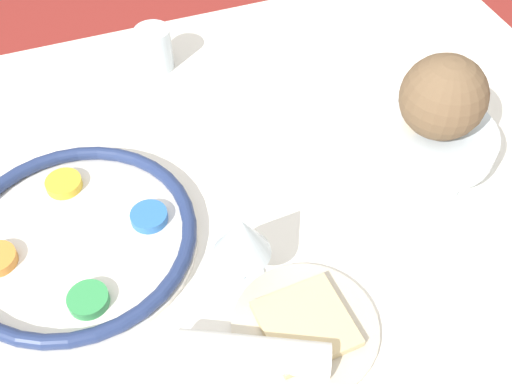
# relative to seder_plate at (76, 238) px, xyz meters

# --- Properties ---
(dining_table) EXTENTS (1.55, 1.03, 0.75)m
(dining_table) POSITION_rel_seder_plate_xyz_m (0.10, -0.04, -0.39)
(dining_table) COLOR white
(dining_table) RESTS_ON ground_plane
(seder_plate) EXTENTS (0.33, 0.33, 0.03)m
(seder_plate) POSITION_rel_seder_plate_xyz_m (0.00, 0.00, 0.00)
(seder_plate) COLOR silver
(seder_plate) RESTS_ON dining_table
(wine_glass) EXTENTS (0.07, 0.07, 0.13)m
(wine_glass) POSITION_rel_seder_plate_xyz_m (0.20, -0.13, 0.07)
(wine_glass) COLOR silver
(wine_glass) RESTS_ON dining_table
(fruit_stand) EXTENTS (0.18, 0.18, 0.10)m
(fruit_stand) POSITION_rel_seder_plate_xyz_m (0.50, -0.05, 0.06)
(fruit_stand) COLOR silver
(fruit_stand) RESTS_ON dining_table
(orange_fruit) EXTENTS (0.08, 0.08, 0.08)m
(orange_fruit) POSITION_rel_seder_plate_xyz_m (0.50, -0.04, 0.13)
(orange_fruit) COLOR orange
(orange_fruit) RESTS_ON fruit_stand
(coconut) EXTENTS (0.11, 0.11, 0.11)m
(coconut) POSITION_rel_seder_plate_xyz_m (0.50, -0.05, 0.14)
(coconut) COLOR brown
(coconut) RESTS_ON fruit_stand
(bread_plate) EXTENTS (0.18, 0.18, 0.02)m
(bread_plate) POSITION_rel_seder_plate_xyz_m (0.24, -0.23, -0.01)
(bread_plate) COLOR beige
(bread_plate) RESTS_ON dining_table
(napkin_roll) EXTENTS (0.18, 0.12, 0.04)m
(napkin_roll) POSITION_rel_seder_plate_xyz_m (0.17, -0.24, 0.01)
(napkin_roll) COLOR white
(napkin_roll) RESTS_ON dining_table
(cup_near) EXTENTS (0.06, 0.06, 0.08)m
(cup_near) POSITION_rel_seder_plate_xyz_m (0.20, 0.34, 0.02)
(cup_near) COLOR silver
(cup_near) RESTS_ON dining_table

